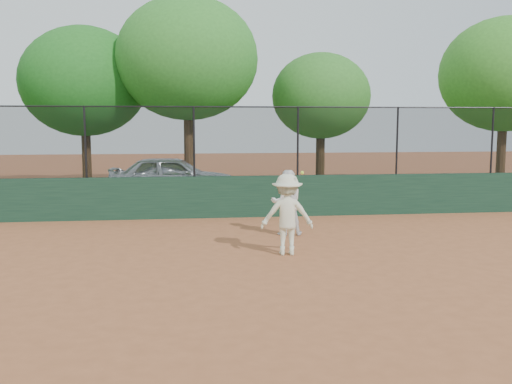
{
  "coord_description": "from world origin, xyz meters",
  "views": [
    {
      "loc": [
        -0.76,
        -10.31,
        2.75
      ],
      "look_at": [
        0.8,
        2.2,
        1.2
      ],
      "focal_mm": 40.0,
      "sensor_mm": 36.0,
      "label": 1
    }
  ],
  "objects": [
    {
      "name": "grass_strip",
      "position": [
        0.0,
        12.0,
        0.0
      ],
      "size": [
        36.0,
        12.0,
        0.01
      ],
      "primitive_type": "cube",
      "color": "#304D18",
      "rests_on": "ground"
    },
    {
      "name": "tree_2",
      "position": [
        -0.62,
        11.76,
        5.12
      ],
      "size": [
        5.37,
        4.89,
        7.45
      ],
      "color": "#4A311A",
      "rests_on": "ground"
    },
    {
      "name": "player_main",
      "position": [
        1.33,
        1.2,
        0.84
      ],
      "size": [
        1.15,
        0.74,
        1.77
      ],
      "color": "beige",
      "rests_on": "ground"
    },
    {
      "name": "tree_3",
      "position": [
        4.71,
        12.38,
        3.78
      ],
      "size": [
        3.98,
        3.62,
        5.51
      ],
      "color": "#382412",
      "rests_on": "ground"
    },
    {
      "name": "ground",
      "position": [
        0.0,
        0.0,
        0.0
      ],
      "size": [
        80.0,
        80.0,
        0.0
      ],
      "primitive_type": "plane",
      "color": "#A45B35",
      "rests_on": "ground"
    },
    {
      "name": "fence_assembly",
      "position": [
        -0.03,
        6.0,
        2.24
      ],
      "size": [
        26.0,
        0.06,
        2.0
      ],
      "color": "black",
      "rests_on": "back_wall"
    },
    {
      "name": "player_second",
      "position": [
        1.69,
        3.25,
        0.8
      ],
      "size": [
        0.78,
        0.61,
        1.6
      ],
      "primitive_type": "imported",
      "rotation": [
        0.0,
        0.0,
        3.13
      ],
      "color": "white",
      "rests_on": "ground"
    },
    {
      "name": "back_wall",
      "position": [
        0.0,
        6.0,
        0.6
      ],
      "size": [
        26.0,
        0.2,
        1.2
      ],
      "primitive_type": "cube",
      "color": "#1B3C28",
      "rests_on": "ground"
    },
    {
      "name": "parked_car",
      "position": [
        -1.22,
        10.5,
        0.78
      ],
      "size": [
        4.63,
        2.03,
        1.55
      ],
      "primitive_type": "imported",
      "rotation": [
        0.0,
        0.0,
        1.53
      ],
      "color": "silver",
      "rests_on": "ground"
    },
    {
      "name": "tree_1",
      "position": [
        -4.61,
        12.83,
        4.31
      ],
      "size": [
        4.92,
        4.47,
        6.44
      ],
      "color": "#432B17",
      "rests_on": "ground"
    },
    {
      "name": "tree_4",
      "position": [
        11.66,
        10.85,
        4.57
      ],
      "size": [
        5.12,
        4.66,
        6.8
      ],
      "color": "#482E19",
      "rests_on": "ground"
    }
  ]
}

